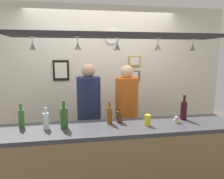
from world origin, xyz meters
TOP-DOWN VIEW (x-y plane):
  - back_wall at (0.00, 1.10)m, footprint 4.40×0.06m
  - bar_counter at (0.00, -0.50)m, footprint 2.70×0.55m
  - overhead_glass_rack at (0.00, -0.30)m, footprint 2.20×0.36m
  - hanging_wineglass_far_left at (-0.87, -0.29)m, footprint 0.07×0.07m
  - hanging_wineglass_left at (-0.42, -0.35)m, footprint 0.07×0.07m
  - hanging_wineglass_center_left at (-0.01, -0.31)m, footprint 0.07×0.07m
  - hanging_wineglass_center at (0.42, -0.35)m, footprint 0.07×0.07m
  - hanging_wineglass_center_right at (0.89, -0.24)m, footprint 0.07×0.07m
  - person_left_navy_shirt at (-0.28, 0.44)m, footprint 0.34×0.34m
  - person_middle_orange_shirt at (0.28, 0.44)m, footprint 0.34×0.34m
  - bottle_beer_amber_tall at (-0.08, -0.23)m, footprint 0.06×0.06m
  - bottle_champagne_green at (-0.59, -0.31)m, footprint 0.08×0.08m
  - bottle_soda_clear at (-0.77, -0.30)m, footprint 0.06×0.06m
  - bottle_wine_dark_red at (0.83, -0.24)m, footprint 0.08×0.08m
  - bottle_beer_brown_stubby at (0.04, -0.22)m, footprint 0.07×0.07m
  - bottle_beer_green_import at (-1.05, -0.20)m, footprint 0.06×0.06m
  - drink_can at (0.32, -0.38)m, footprint 0.07×0.07m
  - cupcake at (0.68, -0.34)m, footprint 0.06×0.06m
  - picture_frame_caricature at (-0.70, 1.06)m, footprint 0.26×0.02m
  - picture_frame_upper_small at (0.56, 1.06)m, footprint 0.22×0.02m
  - picture_frame_lower_pair at (0.51, 1.06)m, footprint 0.30×0.02m
  - wall_clock at (0.16, 1.05)m, footprint 0.22×0.03m

SIDE VIEW (x-z plane):
  - bar_counter at x=0.00m, z-range 0.18..1.18m
  - person_middle_orange_shirt at x=0.28m, z-range 0.17..1.80m
  - person_left_navy_shirt at x=-0.28m, z-range 0.17..1.82m
  - cupcake at x=0.68m, z-range 1.00..1.08m
  - drink_can at x=0.32m, z-range 1.00..1.12m
  - bottle_beer_brown_stubby at x=0.04m, z-range 0.98..1.16m
  - bottle_soda_clear at x=-0.77m, z-range 0.98..1.21m
  - bottle_beer_amber_tall at x=-0.08m, z-range 0.97..1.23m
  - bottle_beer_green_import at x=-1.05m, z-range 0.98..1.24m
  - bottle_wine_dark_red at x=0.83m, z-range 0.97..1.27m
  - bottle_champagne_green at x=-0.59m, z-range 0.97..1.27m
  - back_wall at x=0.00m, z-range 0.00..2.60m
  - picture_frame_lower_pair at x=0.51m, z-range 1.32..1.50m
  - picture_frame_caricature at x=-0.70m, z-range 1.35..1.69m
  - picture_frame_upper_small at x=0.56m, z-range 1.58..1.76m
  - hanging_wineglass_far_left at x=-0.87m, z-range 1.80..1.93m
  - hanging_wineglass_left at x=-0.42m, z-range 1.80..1.93m
  - hanging_wineglass_center_left at x=-0.01m, z-range 1.80..1.93m
  - hanging_wineglass_center at x=0.42m, z-range 1.80..1.93m
  - hanging_wineglass_center_right at x=0.89m, z-range 1.80..1.93m
  - overhead_glass_rack at x=0.00m, z-range 1.96..2.00m
  - wall_clock at x=0.16m, z-range 1.96..2.18m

